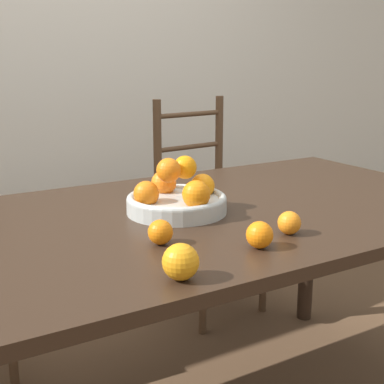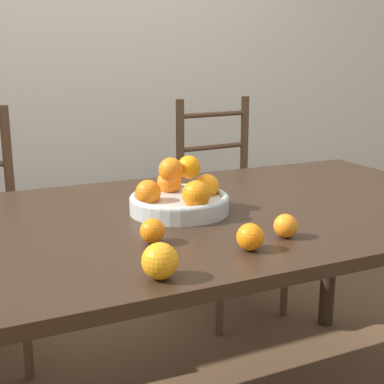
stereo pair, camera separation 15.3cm
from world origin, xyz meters
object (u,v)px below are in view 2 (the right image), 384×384
object	(u,v)px
fruit_bowl	(180,197)
orange_loose_3	(250,237)
chair_right	(228,214)
orange_loose_1	(160,261)
orange_loose_0	(286,226)
orange_loose_2	(152,231)

from	to	relation	value
fruit_bowl	orange_loose_3	world-z (taller)	fruit_bowl
chair_right	orange_loose_1	bearing A→B (deg)	-129.97
fruit_bowl	orange_loose_0	distance (m)	0.37
orange_loose_1	orange_loose_2	world-z (taller)	orange_loose_1
orange_loose_0	orange_loose_1	size ratio (longest dim) A/B	0.79
orange_loose_3	chair_right	size ratio (longest dim) A/B	0.06
fruit_bowl	orange_loose_1	size ratio (longest dim) A/B	3.80
orange_loose_0	fruit_bowl	bearing A→B (deg)	115.09
fruit_bowl	orange_loose_2	distance (m)	0.29
orange_loose_0	chair_right	world-z (taller)	chair_right
orange_loose_1	chair_right	distance (m)	1.51
orange_loose_1	chair_right	xyz separation A→B (m)	(0.83, 1.22, -0.33)
fruit_bowl	chair_right	xyz separation A→B (m)	(0.59, 0.77, -0.34)
orange_loose_1	fruit_bowl	bearing A→B (deg)	61.69
fruit_bowl	orange_loose_2	xyz separation A→B (m)	(-0.18, -0.23, -0.02)
orange_loose_1	orange_loose_2	size ratio (longest dim) A/B	1.25
orange_loose_0	orange_loose_1	world-z (taller)	orange_loose_1
orange_loose_0	orange_loose_1	bearing A→B (deg)	-164.08
orange_loose_2	orange_loose_3	world-z (taller)	orange_loose_3
fruit_bowl	chair_right	bearing A→B (deg)	52.53
orange_loose_2	fruit_bowl	bearing A→B (deg)	52.50
fruit_bowl	chair_right	world-z (taller)	chair_right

